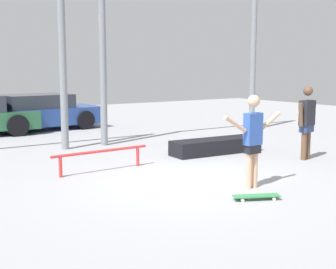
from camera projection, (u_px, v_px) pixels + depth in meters
ground_plane at (188, 181)px, 9.26m from camera, size 36.00×36.00×0.00m
skateboarder at (253, 135)px, 8.59m from camera, size 1.40×0.23×1.74m
skateboard at (256, 196)px, 7.94m from camera, size 0.82×0.54×0.08m
grind_box at (215, 146)px, 12.20m from camera, size 2.50×0.86×0.38m
grind_rail at (101, 155)px, 10.07m from camera, size 2.30×0.16×0.47m
canopy_support_right at (186, 28)px, 14.67m from camera, size 6.06×0.20×5.56m
parked_car_blue at (40, 112)px, 16.74m from camera, size 4.31×2.15×1.28m
bystander at (307, 120)px, 11.29m from camera, size 0.79×0.30×1.78m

